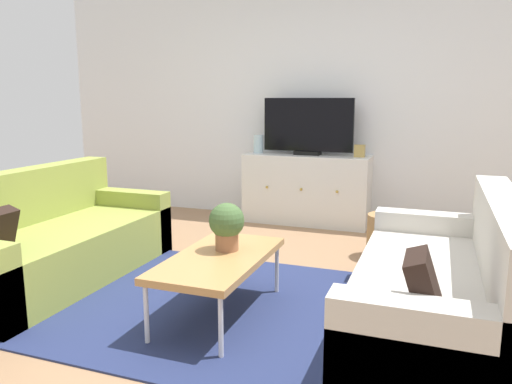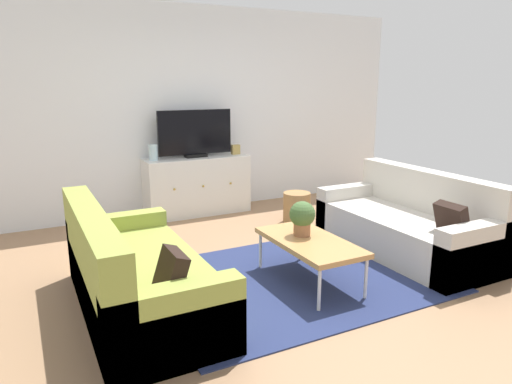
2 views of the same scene
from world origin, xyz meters
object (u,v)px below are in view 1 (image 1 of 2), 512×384
at_px(couch_right_side, 451,294).
at_px(tv_console, 306,189).
at_px(couch_left_side, 49,244).
at_px(wicker_basket, 387,236).
at_px(flat_screen_tv, 308,127).
at_px(mantel_clock, 360,151).
at_px(glass_vase, 258,144).
at_px(potted_plant, 227,224).
at_px(coffee_table, 219,260).

relative_size(couch_right_side, tv_console, 1.37).
xyz_separation_m(couch_left_side, wicker_basket, (2.39, 1.42, -0.08)).
bearing_deg(flat_screen_tv, mantel_clock, -2.02).
height_order(flat_screen_tv, glass_vase, flat_screen_tv).
xyz_separation_m(glass_vase, wicker_basket, (1.54, -0.95, -0.68)).
bearing_deg(couch_right_side, flat_screen_tv, 121.37).
xyz_separation_m(potted_plant, wicker_basket, (0.87, 1.47, -0.38)).
bearing_deg(couch_left_side, tv_console, 59.12).
relative_size(potted_plant, wicker_basket, 0.82).
relative_size(flat_screen_tv, wicker_basket, 2.60).
bearing_deg(coffee_table, mantel_clock, 79.45).
distance_m(flat_screen_tv, wicker_basket, 1.63).
relative_size(tv_console, glass_vase, 6.73).
height_order(flat_screen_tv, mantel_clock, flat_screen_tv).
bearing_deg(flat_screen_tv, coffee_table, -87.90).
xyz_separation_m(potted_plant, tv_console, (-0.09, 2.42, -0.19)).
bearing_deg(wicker_basket, mantel_clock, 112.85).
distance_m(couch_left_side, tv_console, 2.77).
bearing_deg(couch_right_side, couch_left_side, 180.00).
xyz_separation_m(tv_console, wicker_basket, (0.97, -0.95, -0.19)).
relative_size(flat_screen_tv, glass_vase, 4.85).
bearing_deg(potted_plant, coffee_table, -90.01).
bearing_deg(couch_right_side, potted_plant, -178.15).
height_order(mantel_clock, wicker_basket, mantel_clock).
distance_m(couch_right_side, potted_plant, 1.40).
xyz_separation_m(tv_console, flat_screen_tv, (0.00, 0.02, 0.69)).
height_order(tv_console, glass_vase, glass_vase).
height_order(couch_left_side, glass_vase, glass_vase).
height_order(couch_left_side, couch_right_side, same).
bearing_deg(glass_vase, mantel_clock, 0.00).
relative_size(couch_left_side, glass_vase, 9.25).
bearing_deg(tv_console, couch_left_side, -120.88).
distance_m(glass_vase, wicker_basket, 1.93).
relative_size(potted_plant, glass_vase, 1.52).
relative_size(couch_left_side, couch_right_side, 1.00).
xyz_separation_m(coffee_table, tv_console, (-0.09, 2.55, 0.01)).
distance_m(potted_plant, tv_console, 2.43).
bearing_deg(mantel_clock, couch_left_side, -129.94).
bearing_deg(glass_vase, flat_screen_tv, 2.02).
bearing_deg(flat_screen_tv, potted_plant, -87.79).
bearing_deg(coffee_table, flat_screen_tv, 92.10).
relative_size(tv_console, mantel_clock, 10.59).
distance_m(tv_console, flat_screen_tv, 0.69).
bearing_deg(couch_right_side, glass_vase, 130.50).
distance_m(mantel_clock, wicker_basket, 1.21).
bearing_deg(flat_screen_tv, glass_vase, -177.98).
bearing_deg(potted_plant, wicker_basket, 59.21).
xyz_separation_m(potted_plant, mantel_clock, (0.47, 2.42, 0.25)).
distance_m(couch_left_side, mantel_clock, 3.15).
bearing_deg(wicker_basket, flat_screen_tv, 134.94).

